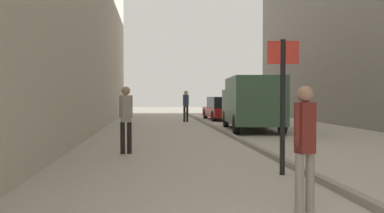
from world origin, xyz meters
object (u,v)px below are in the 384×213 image
at_px(pedestrian_far_crossing, 305,140).
at_px(delivery_van, 251,102).
at_px(pedestrian_main_foreground, 126,115).
at_px(parked_car, 222,109).
at_px(street_sign_post, 283,95).
at_px(pedestrian_mid_block, 186,104).

xyz_separation_m(pedestrian_far_crossing, delivery_van, (2.40, 12.23, 0.29)).
relative_size(pedestrian_main_foreground, parked_car, 0.41).
relative_size(pedestrian_main_foreground, street_sign_post, 0.68).
bearing_deg(delivery_van, pedestrian_mid_block, 116.35).
bearing_deg(street_sign_post, pedestrian_mid_block, -78.43).
distance_m(pedestrian_mid_block, parked_car, 3.10).
bearing_deg(pedestrian_main_foreground, pedestrian_mid_block, -115.28).
distance_m(pedestrian_main_foreground, street_sign_post, 4.49).
xyz_separation_m(pedestrian_far_crossing, street_sign_post, (0.53, 2.46, 0.59)).
bearing_deg(pedestrian_main_foreground, parked_car, -122.85).
height_order(pedestrian_far_crossing, delivery_van, delivery_van).
xyz_separation_m(pedestrian_main_foreground, parked_car, (5.13, 14.39, -0.31)).
bearing_deg(street_sign_post, pedestrian_main_foreground, -34.95).
relative_size(delivery_van, street_sign_post, 2.14).
bearing_deg(parked_car, pedestrian_main_foreground, -111.81).
height_order(pedestrian_main_foreground, delivery_van, delivery_van).
distance_m(pedestrian_main_foreground, pedestrian_mid_block, 12.81).
bearing_deg(pedestrian_mid_block, delivery_van, 92.65).
bearing_deg(pedestrian_mid_block, street_sign_post, 72.61).
bearing_deg(pedestrian_mid_block, pedestrian_main_foreground, 58.77).
height_order(pedestrian_mid_block, street_sign_post, street_sign_post).
distance_m(parked_car, street_sign_post, 17.65).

